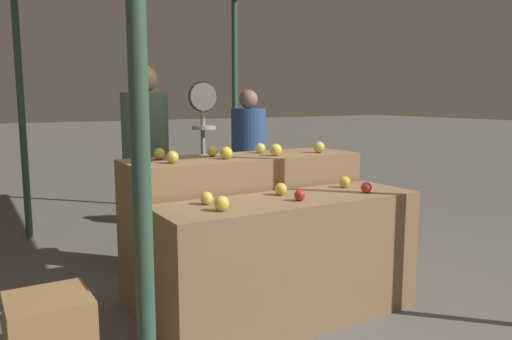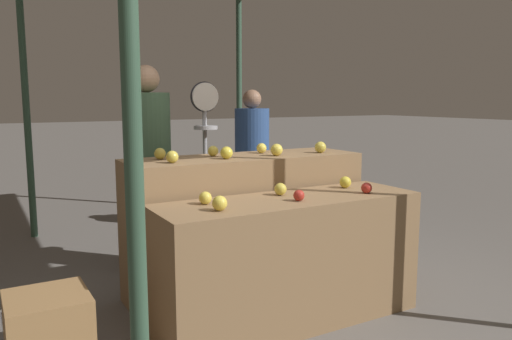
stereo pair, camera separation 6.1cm
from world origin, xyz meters
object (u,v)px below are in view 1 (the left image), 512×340
Objects in this scene: produce_scale at (203,135)px; wooden_crate_side at (50,334)px; person_customer_left at (248,151)px; person_vendor_at_scale at (146,154)px.

wooden_crate_side is at bearing -141.66° from produce_scale.
person_customer_left is (0.95, 0.89, -0.26)m from produce_scale.
person_vendor_at_scale reaches higher than wooden_crate_side.
person_vendor_at_scale is 1.12× the size of person_customer_left.
person_vendor_at_scale reaches higher than produce_scale.
wooden_crate_side is (-0.99, -1.33, -0.78)m from person_vendor_at_scale.
produce_scale is at bearing 30.17° from person_customer_left.
produce_scale is 3.80× the size of wooden_crate_side.
person_customer_left is at bearing 43.12° from produce_scale.
person_customer_left is 3.69× the size of wooden_crate_side.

